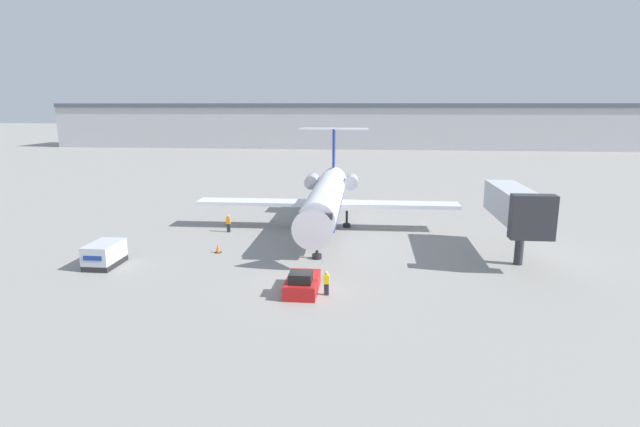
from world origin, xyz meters
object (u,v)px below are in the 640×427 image
Objects in this scene: luggage_cart at (105,254)px; worker_near_tug at (326,283)px; pushback_tug at (302,283)px; traffic_cone_left at (218,248)px; airplane_main at (326,197)px; worker_by_wing at (228,223)px; jet_bridge at (515,206)px.

luggage_cart is 2.09× the size of worker_near_tug.
pushback_tug is 1.78m from worker_near_tug.
luggage_cart is at bearing 166.02° from worker_near_tug.
worker_near_tug is at bearing -13.98° from luggage_cart.
airplane_main is at bearing 47.46° from traffic_cone_left.
luggage_cart is 13.50m from worker_by_wing.
worker_near_tug is 0.16× the size of jet_bridge.
traffic_cone_left is (7.95, 4.46, -0.57)m from luggage_cart.
jet_bridge reaches higher than pushback_tug.
worker_by_wing is at bearing -166.41° from airplane_main.
airplane_main is 21.90m from luggage_cart.
worker_by_wing is at bearing 98.37° from traffic_cone_left.
pushback_tug is at bearing 165.88° from worker_near_tug.
worker_near_tug is 13.70m from traffic_cone_left.
traffic_cone_left is (-8.61, 8.58, -0.23)m from pushback_tug.
pushback_tug is at bearing -44.90° from traffic_cone_left.
worker_near_tug reaches higher than traffic_cone_left.
luggage_cart reaches higher than traffic_cone_left.
worker_by_wing is at bearing 59.30° from luggage_cart.
worker_near_tug is at bearing -54.88° from worker_by_wing.
pushback_tug is at bearing -13.97° from luggage_cart.
luggage_cart is at bearing -140.04° from airplane_main.
airplane_main is at bearing 13.59° from worker_by_wing.
worker_near_tug is at bearing -41.13° from traffic_cone_left.
pushback_tug is 0.38× the size of jet_bridge.
traffic_cone_left is at bearing 138.87° from worker_near_tug.
worker_near_tug is at bearing -14.12° from pushback_tug.
airplane_main reaches higher than worker_near_tug.
luggage_cart is at bearing -170.43° from jet_bridge.
pushback_tug is 12.15m from traffic_cone_left.
pushback_tug is at bearing -149.74° from jet_bridge.
airplane_main is at bearing 94.88° from worker_near_tug.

